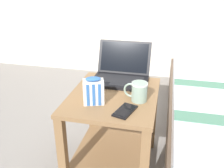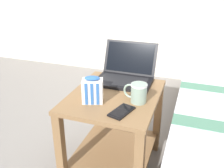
{
  "view_description": "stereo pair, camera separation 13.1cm",
  "coord_description": "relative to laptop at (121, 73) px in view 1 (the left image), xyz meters",
  "views": [
    {
      "loc": [
        0.27,
        -1.21,
        1.13
      ],
      "look_at": [
        0.0,
        -0.04,
        0.6
      ],
      "focal_mm": 40.0,
      "sensor_mm": 36.0,
      "label": 1
    },
    {
      "loc": [
        0.4,
        -1.18,
        1.13
      ],
      "look_at": [
        0.0,
        -0.04,
        0.6
      ],
      "focal_mm": 40.0,
      "sensor_mm": 36.0,
      "label": 2
    }
  ],
  "objects": [
    {
      "name": "snack_bag",
      "position": [
        -0.08,
        -0.33,
        0.02
      ],
      "size": [
        0.12,
        0.11,
        0.14
      ],
      "color": "white",
      "rests_on": "bedside_table"
    },
    {
      "name": "bedside_table",
      "position": [
        -0.0,
        -0.21,
        -0.23
      ],
      "size": [
        0.48,
        0.58,
        0.52
      ],
      "color": "olive",
      "rests_on": "ground_plane"
    },
    {
      "name": "mug_front_left",
      "position": [
        0.14,
        -0.25,
        0.01
      ],
      "size": [
        0.13,
        0.08,
        0.1
      ],
      "color": "#8CA593",
      "rests_on": "bedside_table"
    },
    {
      "name": "ground_plane",
      "position": [
        -0.0,
        -0.21,
        -0.56
      ],
      "size": [
        8.0,
        8.0,
        0.0
      ],
      "primitive_type": "plane",
      "color": "gray"
    },
    {
      "name": "laptop",
      "position": [
        0.0,
        0.0,
        0.0
      ],
      "size": [
        0.34,
        0.3,
        0.22
      ],
      "color": "black",
      "rests_on": "bedside_table"
    },
    {
      "name": "cell_phone",
      "position": [
        0.1,
        -0.38,
        -0.04
      ],
      "size": [
        0.11,
        0.16,
        0.01
      ],
      "color": "black",
      "rests_on": "bedside_table"
    }
  ]
}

